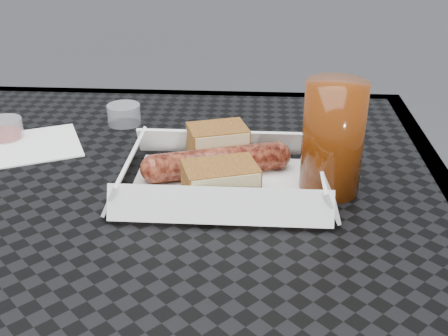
# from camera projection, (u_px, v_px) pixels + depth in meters

# --- Properties ---
(patio_table) EXTENTS (0.80, 0.80, 0.74)m
(patio_table) POSITION_uv_depth(u_px,v_px,m) (125.00, 256.00, 0.68)
(patio_table) COLOR black
(patio_table) RESTS_ON ground
(food_tray) EXTENTS (0.22, 0.15, 0.00)m
(food_tray) POSITION_uv_depth(u_px,v_px,m) (225.00, 185.00, 0.67)
(food_tray) COLOR white
(food_tray) RESTS_ON patio_table
(bratwurst) EXTENTS (0.18, 0.08, 0.04)m
(bratwurst) POSITION_uv_depth(u_px,v_px,m) (217.00, 162.00, 0.69)
(bratwurst) COLOR brown
(bratwurst) RESTS_ON food_tray
(bread_near) EXTENTS (0.09, 0.07, 0.05)m
(bread_near) POSITION_uv_depth(u_px,v_px,m) (218.00, 143.00, 0.72)
(bread_near) COLOR brown
(bread_near) RESTS_ON food_tray
(bread_far) EXTENTS (0.09, 0.08, 0.04)m
(bread_far) POSITION_uv_depth(u_px,v_px,m) (220.00, 182.00, 0.63)
(bread_far) COLOR brown
(bread_far) RESTS_ON food_tray
(veg_garnish) EXTENTS (0.03, 0.03, 0.00)m
(veg_garnish) POSITION_uv_depth(u_px,v_px,m) (278.00, 204.00, 0.63)
(veg_garnish) COLOR #D54D09
(veg_garnish) RESTS_ON food_tray
(napkin) EXTENTS (0.16, 0.16, 0.00)m
(napkin) POSITION_uv_depth(u_px,v_px,m) (35.00, 145.00, 0.78)
(napkin) COLOR white
(napkin) RESTS_ON patio_table
(condiment_cup_sauce) EXTENTS (0.05, 0.05, 0.03)m
(condiment_cup_sauce) POSITION_uv_depth(u_px,v_px,m) (5.00, 129.00, 0.80)
(condiment_cup_sauce) COLOR maroon
(condiment_cup_sauce) RESTS_ON patio_table
(condiment_cup_empty) EXTENTS (0.05, 0.05, 0.03)m
(condiment_cup_empty) POSITION_uv_depth(u_px,v_px,m) (124.00, 114.00, 0.85)
(condiment_cup_empty) COLOR silver
(condiment_cup_empty) RESTS_ON patio_table
(drink_glass) EXTENTS (0.07, 0.07, 0.13)m
(drink_glass) POSITION_uv_depth(u_px,v_px,m) (333.00, 138.00, 0.64)
(drink_glass) COLOR #542107
(drink_glass) RESTS_ON patio_table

